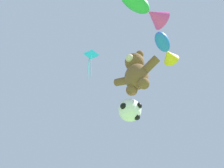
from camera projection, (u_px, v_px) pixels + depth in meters
teddy_bear_kite at (136, 72)px, 7.64m from camera, size 1.87×0.82×1.89m
soccer_ball_kite at (130, 110)px, 6.91m from camera, size 0.81×0.81×0.75m
fish_kite_cobalt at (166, 49)px, 10.85m from camera, size 1.02×1.97×0.80m
fish_kite_emerald at (146, 9)px, 9.58m from camera, size 1.45×2.47×0.92m
diamond_kite at (91, 57)px, 13.21m from camera, size 0.71×0.77×2.68m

